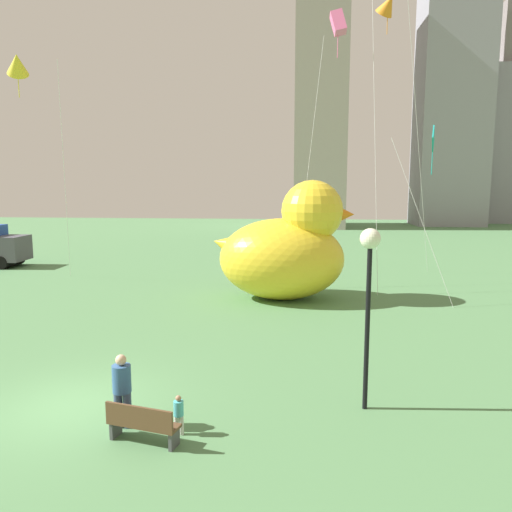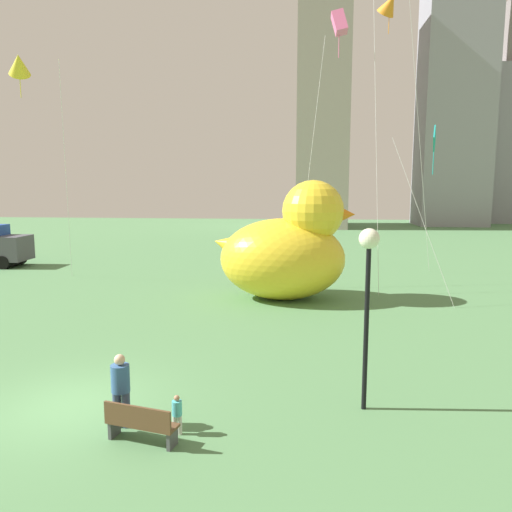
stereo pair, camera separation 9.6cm
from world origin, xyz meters
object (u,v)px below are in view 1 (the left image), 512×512
Objects in this scene: kite_teal at (433,144)px; kite_orange at (388,5)px; kite_yellow at (17,65)px; kite_pink at (338,25)px; person_child at (179,413)px; person_adult at (122,387)px; giant_inflatable_duck at (287,249)px; park_bench at (142,423)px; lamppost at (369,269)px.

kite_orange reaches higher than kite_teal.
kite_orange is at bearing 17.13° from kite_yellow.
kite_pink is at bearing 156.33° from kite_teal.
kite_pink is (4.38, 16.41, 13.10)m from person_child.
person_adult is 13.77m from giant_inflatable_duck.
park_bench is 0.13× the size of kite_yellow.
kite_teal is at bearing -3.23° from kite_yellow.
person_adult is 0.10× the size of kite_orange.
kite_yellow reaches higher than person_adult.
kite_pink is at bearing 2.61° from kite_yellow.
kite_yellow reaches higher than person_child.
giant_inflatable_duck is 8.57m from kite_teal.
kite_teal is at bearing -23.67° from kite_pink.
kite_orange is at bearing 69.37° from park_bench.
kite_yellow is (-14.39, 2.15, 9.40)m from giant_inflatable_duck.
person_child is 18.32m from kite_teal.
giant_inflatable_duck is at bearing -124.49° from kite_orange.
kite_teal is (4.55, 12.74, 3.92)m from lamppost.
person_child is at bearing -9.35° from person_adult.
person_adult is 0.12× the size of kite_pink.
park_bench is 14.35m from giant_inflatable_duck.
lamppost is (5.00, 2.16, 3.08)m from park_bench.
giant_inflatable_duck is 11.76m from kite_pink.
person_adult is 6.42m from lamppost.
kite_orange is at bearing 58.52° from kite_pink.
person_adult is 21.88m from kite_yellow.
kite_yellow is (-11.73, 16.11, 11.39)m from park_bench.
lamppost is 0.54× the size of kite_teal.
person_child is 0.07× the size of kite_yellow.
giant_inflatable_duck is at bearing 101.22° from lamppost.
giant_inflatable_duck is at bearing 79.20° from park_bench.
kite_teal is at bearing 7.81° from giant_inflatable_duck.
person_adult reaches higher than person_child.
kite_yellow is at bearing 171.52° from giant_inflatable_duck.
park_bench is at bearing -156.61° from lamppost.
kite_pink is (-4.48, 1.97, 6.13)m from kite_teal.
person_child is at bearing -121.54° from kite_teal.
kite_pink is (5.75, 16.18, 12.65)m from person_adult.
person_adult is 0.38× the size of lamppost.
lamppost is 0.36× the size of kite_yellow.
kite_yellow is 16.91m from kite_pink.
kite_yellow is 21.76m from kite_teal.
kite_yellow reaches higher than lamppost.
kite_pink reaches higher than person_adult.
lamppost is at bearing -78.78° from giant_inflatable_duck.
kite_pink is (-3.33, -5.44, -2.69)m from kite_orange.
kite_yellow is (-16.73, 13.94, 8.31)m from lamppost.
park_bench is at bearing -122.65° from kite_teal.
kite_teal is at bearing 70.36° from lamppost.
giant_inflatable_duck is 0.41× the size of kite_orange.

